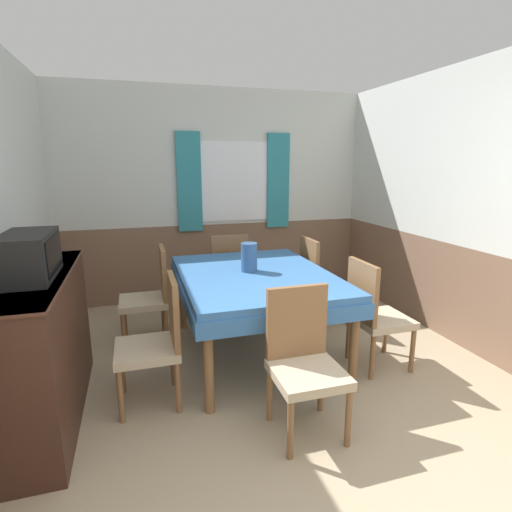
# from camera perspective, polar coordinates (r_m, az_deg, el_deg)

# --- Properties ---
(wall_back) EXTENTS (4.20, 0.09, 2.60)m
(wall_back) POSITION_cam_1_polar(r_m,az_deg,el_deg) (5.10, -5.45, 8.59)
(wall_back) COLOR silver
(wall_back) RESTS_ON ground_plane
(wall_right) EXTENTS (0.05, 4.18, 2.60)m
(wall_right) POSITION_cam_1_polar(r_m,az_deg,el_deg) (4.26, 26.77, 6.21)
(wall_right) COLOR silver
(wall_right) RESTS_ON ground_plane
(dining_table) EXTENTS (1.31, 1.74, 0.77)m
(dining_table) POSITION_cam_1_polar(r_m,az_deg,el_deg) (3.55, -0.16, -3.97)
(dining_table) COLOR #386BA8
(dining_table) RESTS_ON ground_plane
(chair_head_window) EXTENTS (0.44, 0.44, 0.94)m
(chair_head_window) POSITION_cam_1_polar(r_m,az_deg,el_deg) (4.62, -4.06, -2.18)
(chair_head_window) COLOR brown
(chair_head_window) RESTS_ON ground_plane
(chair_left_near) EXTENTS (0.44, 0.44, 0.94)m
(chair_left_near) POSITION_cam_1_polar(r_m,az_deg,el_deg) (2.99, -13.96, -11.36)
(chair_left_near) COLOR brown
(chair_left_near) RESTS_ON ground_plane
(chair_right_far) EXTENTS (0.44, 0.44, 0.94)m
(chair_right_far) POSITION_cam_1_polar(r_m,az_deg,el_deg) (4.38, 9.02, -3.16)
(chair_right_far) COLOR brown
(chair_right_far) RESTS_ON ground_plane
(chair_right_near) EXTENTS (0.44, 0.44, 0.94)m
(chair_right_near) POSITION_cam_1_polar(r_m,az_deg,el_deg) (3.52, 16.52, -7.71)
(chair_right_near) COLOR brown
(chair_right_near) RESTS_ON ground_plane
(chair_head_near) EXTENTS (0.44, 0.44, 0.94)m
(chair_head_near) POSITION_cam_1_polar(r_m,az_deg,el_deg) (2.66, 6.83, -14.24)
(chair_head_near) COLOR brown
(chair_head_near) RESTS_ON ground_plane
(chair_left_far) EXTENTS (0.44, 0.44, 0.94)m
(chair_left_far) POSITION_cam_1_polar(r_m,az_deg,el_deg) (3.97, -14.81, -5.18)
(chair_left_far) COLOR brown
(chair_left_far) RESTS_ON ground_plane
(sideboard) EXTENTS (0.46, 1.48, 1.01)m
(sideboard) POSITION_cam_1_polar(r_m,az_deg,el_deg) (3.08, -28.45, -11.44)
(sideboard) COLOR #3D2319
(sideboard) RESTS_ON ground_plane
(tv) EXTENTS (0.29, 0.55, 0.28)m
(tv) POSITION_cam_1_polar(r_m,az_deg,el_deg) (2.82, -29.69, 0.00)
(tv) COLOR black
(tv) RESTS_ON sideboard
(vase) EXTENTS (0.14, 0.14, 0.26)m
(vase) POSITION_cam_1_polar(r_m,az_deg,el_deg) (3.54, -0.99, -0.18)
(vase) COLOR #335684
(vase) RESTS_ON dining_table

